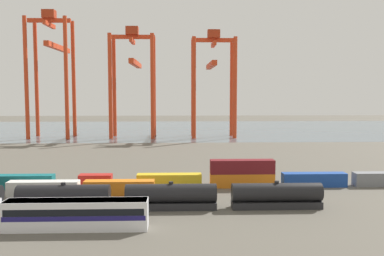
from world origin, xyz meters
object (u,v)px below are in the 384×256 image
(passenger_train, at_px, (1,214))
(shipping_container_7, at_px, (21,182))
(gantry_crane_east, at_px, (213,73))
(freight_tank_row, at_px, (64,197))
(gantry_crane_central, at_px, (133,71))
(gantry_crane_west, at_px, (52,62))

(passenger_train, distance_m, shipping_container_7, 24.55)
(passenger_train, height_order, gantry_crane_east, gantry_crane_east)
(passenger_train, bearing_deg, shipping_container_7, 104.46)
(freight_tank_row, xyz_separation_m, gantry_crane_east, (31.88, 107.24, 23.62))
(passenger_train, bearing_deg, freight_tank_row, 58.13)
(freight_tank_row, xyz_separation_m, gantry_crane_central, (-0.21, 107.61, 24.30))
(passenger_train, relative_size, gantry_crane_west, 0.77)
(gantry_crane_west, xyz_separation_m, gantry_crane_east, (64.18, 0.33, -4.38))
(shipping_container_7, xyz_separation_m, gantry_crane_central, (11.57, 92.95, 25.00))
(shipping_container_7, xyz_separation_m, gantry_crane_west, (-20.52, 92.25, 28.70))
(gantry_crane_east, bearing_deg, gantry_crane_central, 179.33)
(freight_tank_row, distance_m, shipping_container_7, 18.82)
(passenger_train, distance_m, gantry_crane_central, 119.30)
(shipping_container_7, bearing_deg, gantry_crane_central, 82.90)
(gantry_crane_west, height_order, gantry_crane_central, gantry_crane_west)
(freight_tank_row, height_order, gantry_crane_central, gantry_crane_central)
(gantry_crane_west, bearing_deg, passenger_train, -77.06)
(gantry_crane_east, bearing_deg, gantry_crane_west, -179.71)
(passenger_train, height_order, gantry_crane_west, gantry_crane_west)
(gantry_crane_central, height_order, gantry_crane_east, gantry_crane_central)
(shipping_container_7, bearing_deg, gantry_crane_west, 102.54)
(shipping_container_7, height_order, gantry_crane_west, gantry_crane_west)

